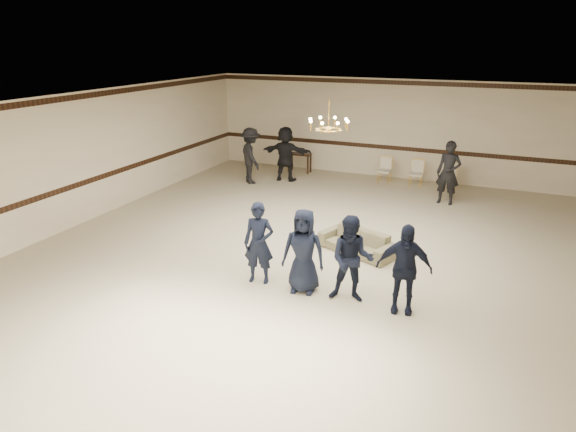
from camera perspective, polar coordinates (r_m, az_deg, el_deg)
name	(u,v)px	position (r m, az deg, el deg)	size (l,w,h in m)	color
room	(311,184)	(10.04, 2.71, 3.72)	(12.01, 14.01, 3.21)	tan
chair_rail	(386,147)	(16.71, 11.31, 7.84)	(12.00, 0.02, 0.14)	black
crown_molding	(390,82)	(16.42, 11.81, 14.95)	(12.00, 0.02, 0.14)	black
chandelier	(329,114)	(10.69, 4.77, 11.68)	(0.94, 0.94, 0.89)	gold
boy_a	(259,243)	(9.21, -3.40, -3.18)	(0.58, 0.38, 1.58)	black
boy_b	(304,251)	(8.87, 1.81, -4.09)	(0.77, 0.50, 1.58)	black
boy_c	(352,259)	(8.61, 7.40, -5.02)	(0.77, 0.60, 1.58)	black
boy_d	(404,269)	(8.45, 13.30, -5.96)	(0.93, 0.39, 1.58)	black
settee	(357,242)	(10.75, 8.01, -2.98)	(1.69, 0.66, 0.49)	#696446
adult_left	(251,156)	(15.72, -4.34, 6.99)	(1.15, 0.66, 1.77)	black
adult_mid	(286,154)	(15.96, -0.28, 7.24)	(1.64, 0.52, 1.77)	black
adult_right	(448,173)	(14.34, 18.12, 4.77)	(0.65, 0.42, 1.77)	black
banquet_chair_left	(384,171)	(16.04, 11.13, 5.19)	(0.40, 0.40, 0.83)	beige
banquet_chair_mid	(416,174)	(15.87, 14.66, 4.76)	(0.40, 0.40, 0.83)	beige
banquet_chair_right	(449,177)	(15.76, 18.24, 4.30)	(0.40, 0.40, 0.83)	beige
console_table	(300,163)	(17.10, 1.38, 6.19)	(0.79, 0.33, 0.66)	black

